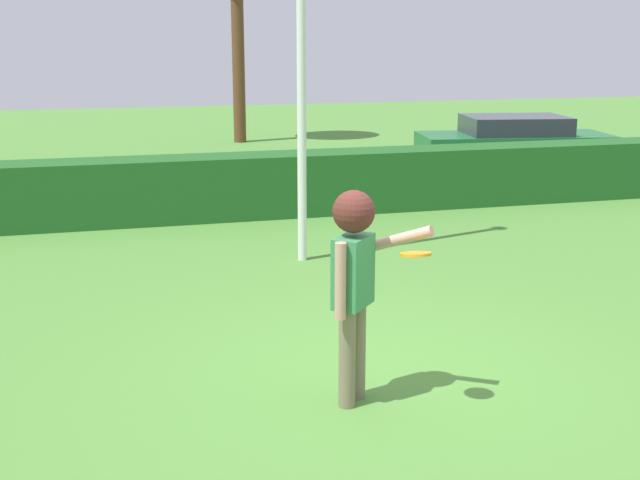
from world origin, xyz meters
The scene contains 5 objects.
ground_plane centered at (0.00, 0.00, 0.00)m, with size 60.00×60.00×0.00m, color #4E8636.
person centered at (-0.43, -0.39, 1.14)m, with size 0.83×0.48×1.79m.
frisbee centered at (-0.04, -0.72, 1.33)m, with size 0.24×0.24×0.06m.
hedge_row centered at (0.00, 7.05, 0.52)m, with size 22.27×0.90×1.04m, color #1F5720.
parked_car_green centered at (6.69, 10.10, 0.69)m, with size 4.43×2.39×1.25m.
Camera 1 is at (-2.38, -6.41, 2.96)m, focal length 46.07 mm.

